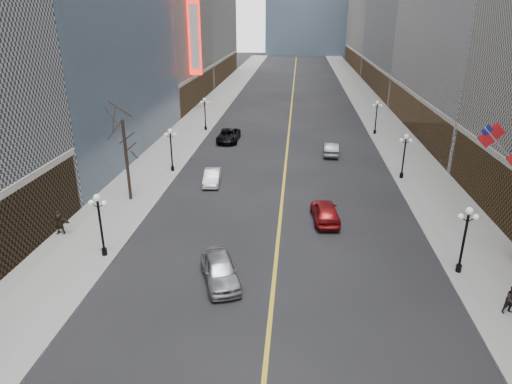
% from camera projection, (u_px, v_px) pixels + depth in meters
% --- Properties ---
extents(sidewalk_east, '(6.00, 230.00, 0.15)m').
position_uv_depth(sidewalk_east, '(386.00, 128.00, 66.31)').
color(sidewalk_east, gray).
rests_on(sidewalk_east, ground).
extents(sidewalk_west, '(6.00, 230.00, 0.15)m').
position_uv_depth(sidewalk_west, '(197.00, 124.00, 68.68)').
color(sidewalk_west, gray).
rests_on(sidewalk_west, ground).
extents(lane_line, '(0.25, 200.00, 0.02)m').
position_uv_depth(lane_line, '(291.00, 112.00, 76.78)').
color(lane_line, gold).
rests_on(lane_line, ground).
extents(streetlamp_east_1, '(1.26, 0.44, 4.52)m').
position_uv_depth(streetlamp_east_1, '(465.00, 233.00, 28.42)').
color(streetlamp_east_1, black).
rests_on(streetlamp_east_1, sidewalk_east).
extents(streetlamp_east_2, '(1.26, 0.44, 4.52)m').
position_uv_depth(streetlamp_east_2, '(404.00, 151.00, 45.08)').
color(streetlamp_east_2, black).
rests_on(streetlamp_east_2, sidewalk_east).
extents(streetlamp_east_3, '(1.26, 0.44, 4.52)m').
position_uv_depth(streetlamp_east_3, '(376.00, 114.00, 61.75)').
color(streetlamp_east_3, black).
rests_on(streetlamp_east_3, sidewalk_east).
extents(streetlamp_west_1, '(1.26, 0.44, 4.52)m').
position_uv_depth(streetlamp_west_1, '(100.00, 219.00, 30.42)').
color(streetlamp_west_1, black).
rests_on(streetlamp_west_1, sidewalk_west).
extents(streetlamp_west_2, '(1.26, 0.44, 4.52)m').
position_uv_depth(streetlamp_west_2, '(171.00, 146.00, 47.09)').
color(streetlamp_west_2, black).
rests_on(streetlamp_west_2, sidewalk_west).
extents(streetlamp_west_3, '(1.26, 0.44, 4.52)m').
position_uv_depth(streetlamp_west_3, '(205.00, 111.00, 63.75)').
color(streetlamp_west_3, black).
rests_on(streetlamp_west_3, sidewalk_west).
extents(flag_5, '(2.87, 0.12, 2.87)m').
position_uv_depth(flag_5, '(493.00, 138.00, 32.98)').
color(flag_5, '#B2B2B7').
rests_on(flag_5, ground).
extents(theatre_marquee, '(2.00, 0.55, 12.00)m').
position_uv_depth(theatre_marquee, '(195.00, 37.00, 73.71)').
color(theatre_marquee, red).
rests_on(theatre_marquee, ground).
extents(tree_west_far, '(3.60, 3.60, 7.92)m').
position_uv_depth(tree_west_far, '(124.00, 133.00, 38.59)').
color(tree_west_far, '#2D231C').
rests_on(tree_west_far, sidewalk_west).
extents(car_nb_near, '(3.57, 5.41, 1.71)m').
position_uv_depth(car_nb_near, '(220.00, 270.00, 28.29)').
color(car_nb_near, '#989A9F').
rests_on(car_nb_near, ground).
extents(car_nb_mid, '(1.83, 4.36, 1.40)m').
position_uv_depth(car_nb_mid, '(212.00, 177.00, 44.64)').
color(car_nb_mid, silver).
rests_on(car_nb_mid, ground).
extents(car_nb_far, '(2.66, 5.69, 1.57)m').
position_uv_depth(car_nb_far, '(228.00, 135.00, 59.27)').
color(car_nb_far, black).
rests_on(car_nb_far, ground).
extents(car_sb_mid, '(2.45, 5.13, 1.69)m').
position_uv_depth(car_sb_mid, '(325.00, 211.00, 36.58)').
color(car_sb_mid, maroon).
rests_on(car_sb_mid, ground).
extents(car_sb_far, '(1.90, 4.77, 1.54)m').
position_uv_depth(car_sb_far, '(331.00, 149.00, 53.68)').
color(car_sb_far, '#4D5455').
rests_on(car_sb_far, ground).
extents(ped_east_walk, '(0.94, 0.64, 1.76)m').
position_uv_depth(ped_east_walk, '(512.00, 300.00, 25.05)').
color(ped_east_walk, black).
rests_on(ped_east_walk, sidewalk_east).
extents(ped_west_far, '(1.73, 0.58, 1.84)m').
position_uv_depth(ped_west_far, '(59.00, 223.00, 34.13)').
color(ped_west_far, black).
rests_on(ped_west_far, sidewalk_west).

